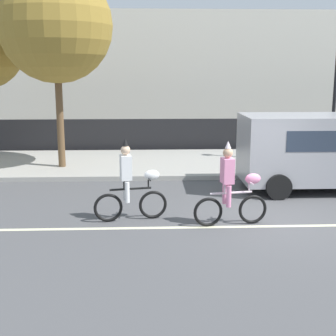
% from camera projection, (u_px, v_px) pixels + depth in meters
% --- Properties ---
extents(ground_plane, '(80.00, 80.00, 0.00)m').
position_uv_depth(ground_plane, '(273.00, 219.00, 10.96)').
color(ground_plane, '#4C4C4F').
extents(road_centre_line, '(36.00, 0.14, 0.01)m').
position_uv_depth(road_centre_line, '(279.00, 226.00, 10.47)').
color(road_centre_line, beige).
rests_on(road_centre_line, ground).
extents(sidewalk_curb, '(60.00, 5.00, 0.15)m').
position_uv_depth(sidewalk_curb, '(227.00, 162.00, 17.30)').
color(sidewalk_curb, '#9E9B93').
rests_on(sidewalk_curb, ground).
extents(fence_line, '(40.00, 0.08, 1.40)m').
position_uv_depth(fence_line, '(217.00, 135.00, 20.01)').
color(fence_line, black).
rests_on(fence_line, ground).
extents(building_backdrop, '(28.00, 8.00, 6.42)m').
position_uv_depth(building_backdrop, '(182.00, 74.00, 27.86)').
color(building_backdrop, beige).
rests_on(building_backdrop, ground).
extents(parade_cyclist_zebra, '(1.70, 0.54, 1.92)m').
position_uv_depth(parade_cyclist_zebra, '(131.00, 185.00, 10.75)').
color(parade_cyclist_zebra, black).
rests_on(parade_cyclist_zebra, ground).
extents(parade_cyclist_pink, '(1.71, 0.52, 1.92)m').
position_uv_depth(parade_cyclist_pink, '(232.00, 189.00, 10.40)').
color(parade_cyclist_pink, black).
rests_on(parade_cyclist_pink, ground).
extents(parked_van_grey, '(5.00, 2.22, 2.18)m').
position_uv_depth(parked_van_grey, '(332.00, 146.00, 13.44)').
color(parked_van_grey, '#99999E').
rests_on(parked_van_grey, ground).
extents(street_tree_far_corner, '(3.73, 3.73, 6.56)m').
position_uv_depth(street_tree_far_corner, '(56.00, 26.00, 15.26)').
color(street_tree_far_corner, brown).
rests_on(street_tree_far_corner, sidewalk_curb).
extents(pedestrian_onlooker, '(0.32, 0.20, 1.62)m').
position_uv_depth(pedestrian_onlooker, '(326.00, 131.00, 18.81)').
color(pedestrian_onlooker, '#33333D').
rests_on(pedestrian_onlooker, sidewalk_curb).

